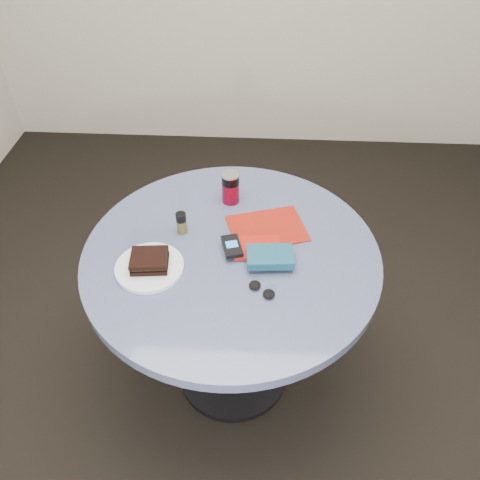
# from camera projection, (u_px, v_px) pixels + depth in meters

# --- Properties ---
(ground) EXTENTS (4.00, 4.00, 0.00)m
(ground) POSITION_uv_depth(u_px,v_px,m) (233.00, 371.00, 2.08)
(ground) COLOR black
(ground) RESTS_ON ground
(table) EXTENTS (1.00, 1.00, 0.75)m
(table) POSITION_uv_depth(u_px,v_px,m) (232.00, 283.00, 1.68)
(table) COLOR black
(table) RESTS_ON ground
(plate) EXTENTS (0.24, 0.24, 0.01)m
(plate) POSITION_uv_depth(u_px,v_px,m) (150.00, 267.00, 1.50)
(plate) COLOR white
(plate) RESTS_ON table
(sandwich) EXTENTS (0.13, 0.11, 0.04)m
(sandwich) POSITION_uv_depth(u_px,v_px,m) (149.00, 261.00, 1.49)
(sandwich) COLOR black
(sandwich) RESTS_ON plate
(soda_can) EXTENTS (0.07, 0.07, 0.12)m
(soda_can) POSITION_uv_depth(u_px,v_px,m) (231.00, 188.00, 1.73)
(soda_can) COLOR maroon
(soda_can) RESTS_ON table
(pepper_grinder) EXTENTS (0.04, 0.04, 0.08)m
(pepper_grinder) POSITION_uv_depth(u_px,v_px,m) (182.00, 223.00, 1.61)
(pepper_grinder) COLOR brown
(pepper_grinder) RESTS_ON table
(magazine) EXTENTS (0.31, 0.26, 0.00)m
(magazine) POSITION_uv_depth(u_px,v_px,m) (267.00, 228.00, 1.65)
(magazine) COLOR maroon
(magazine) RESTS_ON table
(red_book) EXTENTS (0.17, 0.12, 0.01)m
(red_book) POSITION_uv_depth(u_px,v_px,m) (257.00, 247.00, 1.57)
(red_book) COLOR #A4160D
(red_book) RESTS_ON magazine
(novel) EXTENTS (0.16, 0.11, 0.03)m
(novel) POSITION_uv_depth(u_px,v_px,m) (270.00, 257.00, 1.50)
(novel) COLOR navy
(novel) RESTS_ON red_book
(mp3_player) EXTENTS (0.08, 0.11, 0.02)m
(mp3_player) POSITION_uv_depth(u_px,v_px,m) (232.00, 246.00, 1.55)
(mp3_player) COLOR black
(mp3_player) RESTS_ON red_book
(headphones) EXTENTS (0.10, 0.09, 0.02)m
(headphones) POSITION_uv_depth(u_px,v_px,m) (262.00, 290.00, 1.43)
(headphones) COLOR black
(headphones) RESTS_ON table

